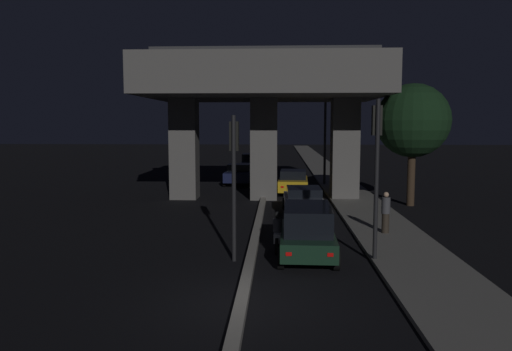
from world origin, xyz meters
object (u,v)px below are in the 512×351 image
object	(u,v)px
car_white_second	(303,200)
car_taxi_yellow_third	(293,182)
traffic_light_right_of_median	(377,152)
car_dark_blue_lead_oncoming	(239,174)
car_silver_second_oncoming	(250,162)
street_lamp	(320,123)
motorcycle_white_filtering_near	(278,234)
car_dark_green_lead	(307,230)
pedestrian_on_sidewalk	(386,212)
traffic_light_left_of_median	(234,162)

from	to	relation	value
car_white_second	car_taxi_yellow_third	world-z (taller)	car_taxi_yellow_third
traffic_light_right_of_median	car_dark_blue_lead_oncoming	xyz separation A→B (m)	(-6.09, 20.73, -2.81)
car_white_second	car_taxi_yellow_third	distance (m)	7.62
car_silver_second_oncoming	street_lamp	bearing A→B (deg)	24.93
car_taxi_yellow_third	motorcycle_white_filtering_near	xyz separation A→B (m)	(-0.97, -14.80, -0.19)
car_dark_green_lead	pedestrian_on_sidewalk	size ratio (longest dim) A/B	2.50
car_white_second	motorcycle_white_filtering_near	world-z (taller)	motorcycle_white_filtering_near
pedestrian_on_sidewalk	car_dark_blue_lead_oncoming	bearing A→B (deg)	113.23
car_dark_green_lead	car_white_second	xyz separation A→B (m)	(0.26, 8.09, -0.22)
car_taxi_yellow_third	motorcycle_white_filtering_near	size ratio (longest dim) A/B	2.45
street_lamp	car_dark_green_lead	world-z (taller)	street_lamp
street_lamp	car_taxi_yellow_third	size ratio (longest dim) A/B	1.72
car_dark_green_lead	car_silver_second_oncoming	size ratio (longest dim) A/B	0.89
traffic_light_left_of_median	car_dark_green_lead	distance (m)	3.38
street_lamp	car_dark_blue_lead_oncoming	bearing A→B (deg)	176.78
traffic_light_left_of_median	traffic_light_right_of_median	world-z (taller)	traffic_light_right_of_median
car_taxi_yellow_third	car_silver_second_oncoming	size ratio (longest dim) A/B	0.95
pedestrian_on_sidewalk	car_silver_second_oncoming	bearing A→B (deg)	103.91
motorcycle_white_filtering_near	traffic_light_left_of_median	bearing A→B (deg)	135.20
car_dark_green_lead	street_lamp	bearing A→B (deg)	-4.16
car_taxi_yellow_third	car_silver_second_oncoming	distance (m)	16.88
street_lamp	car_taxi_yellow_third	xyz separation A→B (m)	(-2.00, -4.28, -3.79)
motorcycle_white_filtering_near	car_dark_green_lead	bearing A→B (deg)	-129.44
car_dark_blue_lead_oncoming	motorcycle_white_filtering_near	xyz separation A→B (m)	(2.93, -19.42, -0.18)
street_lamp	pedestrian_on_sidewalk	world-z (taller)	street_lamp
traffic_light_right_of_median	car_white_second	distance (m)	9.18
traffic_light_left_of_median	car_white_second	world-z (taller)	traffic_light_left_of_median
traffic_light_right_of_median	street_lamp	size ratio (longest dim) A/B	0.69
street_lamp	car_taxi_yellow_third	world-z (taller)	street_lamp
traffic_light_right_of_median	motorcycle_white_filtering_near	xyz separation A→B (m)	(-3.16, 1.32, -3.00)
car_taxi_yellow_third	car_dark_green_lead	bearing A→B (deg)	-177.39
car_white_second	car_silver_second_oncoming	bearing A→B (deg)	8.67
traffic_light_right_of_median	street_lamp	bearing A→B (deg)	90.54
traffic_light_right_of_median	car_taxi_yellow_third	xyz separation A→B (m)	(-2.19, 16.12, -2.80)
car_dark_blue_lead_oncoming	motorcycle_white_filtering_near	bearing A→B (deg)	10.55
traffic_light_left_of_median	motorcycle_white_filtering_near	xyz separation A→B (m)	(1.42, 1.31, -2.66)
car_dark_blue_lead_oncoming	motorcycle_white_filtering_near	world-z (taller)	car_dark_blue_lead_oncoming
car_taxi_yellow_third	pedestrian_on_sidewalk	xyz separation A→B (m)	(3.36, -12.29, 0.18)
street_lamp	car_white_second	world-z (taller)	street_lamp
traffic_light_right_of_median	car_taxi_yellow_third	distance (m)	16.51
street_lamp	motorcycle_white_filtering_near	distance (m)	19.72
car_silver_second_oncoming	motorcycle_white_filtering_near	distance (m)	31.38
traffic_light_left_of_median	car_dark_blue_lead_oncoming	size ratio (longest dim) A/B	1.20
car_dark_blue_lead_oncoming	motorcycle_white_filtering_near	distance (m)	19.64
street_lamp	car_dark_blue_lead_oncoming	size ratio (longest dim) A/B	1.91
traffic_light_left_of_median	street_lamp	size ratio (longest dim) A/B	0.63
car_dark_blue_lead_oncoming	street_lamp	bearing A→B (deg)	88.75
traffic_light_left_of_median	car_dark_blue_lead_oncoming	xyz separation A→B (m)	(-1.51, 20.73, -2.48)
traffic_light_left_of_median	traffic_light_right_of_median	bearing A→B (deg)	-0.07
street_lamp	car_white_second	bearing A→B (deg)	-98.15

